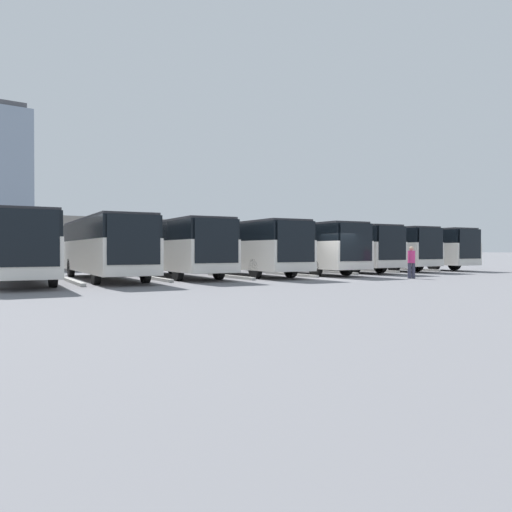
# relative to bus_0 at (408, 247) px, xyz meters

# --- Properties ---
(ground_plane) EXTENTS (600.00, 600.00, 0.00)m
(ground_plane) POSITION_rel_bus_0_xyz_m (14.93, 6.33, -1.80)
(ground_plane) COLOR slate
(bus_0) EXTENTS (4.16, 12.51, 3.21)m
(bus_0) POSITION_rel_bus_0_xyz_m (0.00, 0.00, 0.00)
(bus_0) COLOR silver
(bus_0) RESTS_ON ground_plane
(curb_divider_0) EXTENTS (1.00, 5.77, 0.15)m
(curb_divider_0) POSITION_rel_bus_0_xyz_m (2.13, 1.82, -1.72)
(curb_divider_0) COLOR #B2B2AD
(curb_divider_0) RESTS_ON ground_plane
(bus_1) EXTENTS (4.16, 12.51, 3.21)m
(bus_1) POSITION_rel_bus_0_xyz_m (4.27, -0.31, 0.00)
(bus_1) COLOR silver
(bus_1) RESTS_ON ground_plane
(curb_divider_1) EXTENTS (1.00, 5.77, 0.15)m
(curb_divider_1) POSITION_rel_bus_0_xyz_m (6.40, 1.50, -1.72)
(curb_divider_1) COLOR #B2B2AD
(curb_divider_1) RESTS_ON ground_plane
(bus_2) EXTENTS (4.16, 12.51, 3.21)m
(bus_2) POSITION_rel_bus_0_xyz_m (8.54, -0.14, 0.00)
(bus_2) COLOR silver
(bus_2) RESTS_ON ground_plane
(curb_divider_2) EXTENTS (1.00, 5.77, 0.15)m
(curb_divider_2) POSITION_rel_bus_0_xyz_m (10.67, 1.68, -1.72)
(curb_divider_2) COLOR #B2B2AD
(curb_divider_2) RESTS_ON ground_plane
(bus_3) EXTENTS (4.16, 12.51, 3.21)m
(bus_3) POSITION_rel_bus_0_xyz_m (12.80, 0.78, 0.00)
(bus_3) COLOR silver
(bus_3) RESTS_ON ground_plane
(curb_divider_3) EXTENTS (1.00, 5.77, 0.15)m
(curb_divider_3) POSITION_rel_bus_0_xyz_m (14.93, 2.59, -1.72)
(curb_divider_3) COLOR #B2B2AD
(curb_divider_3) RESTS_ON ground_plane
(bus_4) EXTENTS (4.16, 12.51, 3.21)m
(bus_4) POSITION_rel_bus_0_xyz_m (17.07, 0.58, 0.00)
(bus_4) COLOR silver
(bus_4) RESTS_ON ground_plane
(curb_divider_4) EXTENTS (1.00, 5.77, 0.15)m
(curb_divider_4) POSITION_rel_bus_0_xyz_m (19.20, 2.40, -1.72)
(curb_divider_4) COLOR #B2B2AD
(curb_divider_4) RESTS_ON ground_plane
(bus_5) EXTENTS (4.16, 12.51, 3.21)m
(bus_5) POSITION_rel_bus_0_xyz_m (21.34, -0.25, 0.00)
(bus_5) COLOR silver
(bus_5) RESTS_ON ground_plane
(curb_divider_5) EXTENTS (1.00, 5.77, 0.15)m
(curb_divider_5) POSITION_rel_bus_0_xyz_m (23.47, 1.57, -1.72)
(curb_divider_5) COLOR #B2B2AD
(curb_divider_5) RESTS_ON ground_plane
(bus_6) EXTENTS (4.16, 12.51, 3.21)m
(bus_6) POSITION_rel_bus_0_xyz_m (25.61, 0.04, 0.00)
(bus_6) COLOR silver
(bus_6) RESTS_ON ground_plane
(curb_divider_6) EXTENTS (1.00, 5.77, 0.15)m
(curb_divider_6) POSITION_rel_bus_0_xyz_m (27.74, 1.85, -1.72)
(curb_divider_6) COLOR #B2B2AD
(curb_divider_6) RESTS_ON ground_plane
(bus_7) EXTENTS (4.16, 12.51, 3.21)m
(bus_7) POSITION_rel_bus_0_xyz_m (29.87, 0.35, 0.00)
(bus_7) COLOR silver
(bus_7) RESTS_ON ground_plane
(pedestrian) EXTENTS (0.55, 0.55, 1.77)m
(pedestrian) POSITION_rel_bus_0_xyz_m (11.55, 8.99, -0.84)
(pedestrian) COLOR #38384C
(pedestrian) RESTS_ON ground_plane
(station_building) EXTENTS (32.41, 12.63, 4.14)m
(station_building) POSITION_rel_bus_0_xyz_m (14.93, -17.02, 0.31)
(station_building) COLOR gray
(station_building) RESTS_ON ground_plane
(office_tower) EXTENTS (14.08, 14.08, 59.50)m
(office_tower) POSITION_rel_bus_0_xyz_m (-3.03, -191.31, 27.36)
(office_tower) COLOR #7F8EA3
(office_tower) RESTS_ON ground_plane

